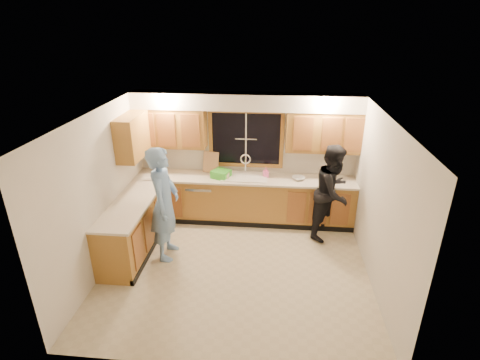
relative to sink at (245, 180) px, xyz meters
name	(u,v)px	position (x,y,z in m)	size (l,w,h in m)	color
floor	(236,268)	(0.00, -1.60, -0.86)	(4.20, 4.20, 0.00)	#C0B393
ceiling	(235,117)	(0.00, -1.60, 1.64)	(4.20, 4.20, 0.00)	white
wall_back	(246,156)	(0.00, 0.30, 0.39)	(4.20, 4.20, 0.00)	beige
wall_left	(100,193)	(-2.10, -1.60, 0.39)	(3.80, 3.80, 0.00)	beige
wall_right	(380,205)	(2.10, -1.60, 0.39)	(3.80, 3.80, 0.00)	beige
base_cabinets_back	(244,200)	(0.00, 0.00, -0.42)	(4.20, 0.60, 0.88)	#AD7732
base_cabinets_left	(133,228)	(-1.80, -1.25, -0.42)	(0.60, 1.90, 0.88)	#AD7732
countertop_back	(244,179)	(0.00, -0.02, 0.04)	(4.20, 0.63, 0.04)	beige
countertop_left	(131,204)	(-1.79, -1.25, 0.04)	(0.63, 1.90, 0.04)	beige
upper_cabinets_left	(170,128)	(-1.43, 0.13, 0.96)	(1.35, 0.33, 0.75)	#AD7732
upper_cabinets_right	(323,132)	(1.43, 0.13, 0.96)	(1.35, 0.33, 0.75)	#AD7732
upper_cabinets_return	(132,136)	(-1.94, -0.48, 0.96)	(0.33, 0.90, 0.75)	#AD7732
soffit	(246,102)	(0.00, 0.12, 1.49)	(4.20, 0.35, 0.30)	silver
window_frame	(246,139)	(0.00, 0.29, 0.74)	(1.44, 0.03, 1.14)	black
sink	(245,180)	(0.00, 0.00, 0.00)	(0.86, 0.52, 0.57)	white
dishwasher	(202,199)	(-0.85, -0.01, -0.45)	(0.60, 0.56, 0.82)	white
stove	(120,246)	(-1.80, -1.82, -0.41)	(0.58, 0.75, 0.90)	white
man	(164,204)	(-1.19, -1.33, 0.10)	(0.70, 0.46, 1.93)	#709AD3
woman	(333,192)	(1.62, -0.42, 0.01)	(0.85, 0.66, 1.75)	black
knife_block	(162,168)	(-1.63, 0.05, 0.17)	(0.12, 0.10, 0.22)	#9E5D2B
cutting_board	(211,162)	(-0.68, 0.20, 0.26)	(0.31, 0.02, 0.42)	tan
dish_crate	(221,174)	(-0.45, -0.05, 0.13)	(0.31, 0.29, 0.15)	green
soap_bottle	(266,172)	(0.40, 0.04, 0.15)	(0.09, 0.09, 0.20)	pink
bowl	(298,178)	(1.02, -0.01, 0.08)	(0.23, 0.23, 0.06)	silver
can_left	(228,175)	(-0.32, -0.08, 0.12)	(0.07, 0.07, 0.13)	#B9A78E
can_right	(227,177)	(-0.32, -0.13, 0.11)	(0.06, 0.06, 0.11)	#B9A78E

